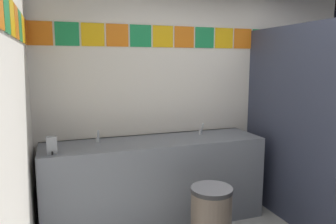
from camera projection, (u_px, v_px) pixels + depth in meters
name	position (u px, v px, depth m)	size (l,w,h in m)	color
wall_back	(202.00, 93.00, 3.88)	(3.82, 0.09, 2.68)	silver
vanity_counter	(155.00, 180.00, 3.47)	(2.31, 0.62, 0.90)	slate
faucet_left	(98.00, 138.00, 3.29)	(0.04, 0.10, 0.14)	silver
faucet_right	(201.00, 130.00, 3.66)	(0.04, 0.10, 0.14)	silver
soap_dispenser	(52.00, 145.00, 2.88)	(0.09, 0.09, 0.16)	gray
stall_divider	(316.00, 129.00, 3.26)	(0.92, 1.41, 2.09)	#33384C
toilet	(313.00, 177.00, 3.99)	(0.39, 0.49, 0.74)	white
trash_bin	(211.00, 220.00, 2.91)	(0.38, 0.38, 0.61)	brown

